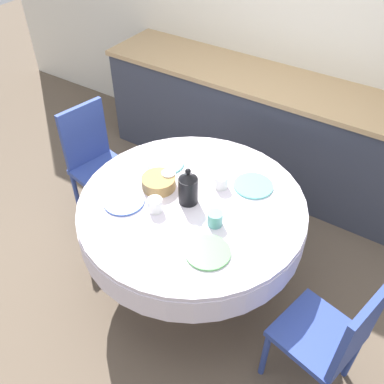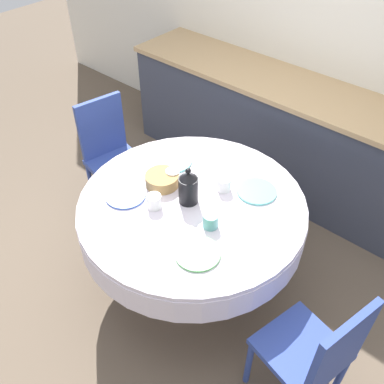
% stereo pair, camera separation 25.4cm
% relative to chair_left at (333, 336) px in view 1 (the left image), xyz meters
% --- Properties ---
extents(ground_plane, '(12.00, 12.00, 0.00)m').
position_rel_chair_left_xyz_m(ground_plane, '(-1.02, 0.24, -0.52)').
color(ground_plane, brown).
extents(wall_back, '(7.00, 0.05, 2.60)m').
position_rel_chair_left_xyz_m(wall_back, '(-1.02, 1.96, 0.78)').
color(wall_back, silver).
rests_on(wall_back, ground_plane).
extents(kitchen_counter, '(3.24, 0.64, 0.94)m').
position_rel_chair_left_xyz_m(kitchen_counter, '(-1.02, 1.62, -0.05)').
color(kitchen_counter, '#383D4C').
rests_on(kitchen_counter, ground_plane).
extents(dining_table, '(1.40, 1.40, 0.76)m').
position_rel_chair_left_xyz_m(dining_table, '(-1.02, 0.24, 0.11)').
color(dining_table, brown).
rests_on(dining_table, ground_plane).
extents(chair_left, '(0.48, 0.48, 0.95)m').
position_rel_chair_left_xyz_m(chair_left, '(0.00, 0.00, 0.00)').
color(chair_left, '#2D428E').
rests_on(chair_left, ground_plane).
extents(chair_right, '(0.47, 0.47, 0.95)m').
position_rel_chair_left_xyz_m(chair_right, '(-2.04, 0.45, 0.00)').
color(chair_right, '#2D428E').
rests_on(chair_right, ground_plane).
extents(plate_near_left, '(0.25, 0.25, 0.01)m').
position_rel_chair_left_xyz_m(plate_near_left, '(-1.36, 0.01, 0.24)').
color(plate_near_left, '#3856AD').
rests_on(plate_near_left, dining_table).
extents(cup_near_left, '(0.09, 0.09, 0.09)m').
position_rel_chair_left_xyz_m(cup_near_left, '(-1.16, 0.06, 0.28)').
color(cup_near_left, white).
rests_on(cup_near_left, dining_table).
extents(plate_near_right, '(0.25, 0.25, 0.01)m').
position_rel_chair_left_xyz_m(plate_near_right, '(-0.73, -0.05, 0.24)').
color(plate_near_right, '#5BA85B').
rests_on(plate_near_right, dining_table).
extents(cup_near_right, '(0.09, 0.09, 0.09)m').
position_rel_chair_left_xyz_m(cup_near_right, '(-0.81, 0.15, 0.28)').
color(cup_near_right, '#5BA39E').
rests_on(cup_near_right, dining_table).
extents(plate_far_left, '(0.25, 0.25, 0.01)m').
position_rel_chair_left_xyz_m(plate_far_left, '(-1.37, 0.45, 0.24)').
color(plate_far_left, '#60BCB7').
rests_on(plate_far_left, dining_table).
extents(cup_far_left, '(0.09, 0.09, 0.09)m').
position_rel_chair_left_xyz_m(cup_far_left, '(-1.24, 0.31, 0.28)').
color(cup_far_left, white).
rests_on(cup_far_left, dining_table).
extents(plate_far_right, '(0.25, 0.25, 0.01)m').
position_rel_chair_left_xyz_m(plate_far_right, '(-0.77, 0.57, 0.24)').
color(plate_far_right, '#60BCB7').
rests_on(plate_far_right, dining_table).
extents(cup_far_right, '(0.09, 0.09, 0.09)m').
position_rel_chair_left_xyz_m(cup_far_right, '(-0.94, 0.46, 0.28)').
color(cup_far_right, white).
rests_on(cup_far_right, dining_table).
extents(coffee_carafe, '(0.12, 0.12, 0.25)m').
position_rel_chair_left_xyz_m(coffee_carafe, '(-1.04, 0.23, 0.34)').
color(coffee_carafe, black).
rests_on(coffee_carafe, dining_table).
extents(bread_basket, '(0.21, 0.21, 0.08)m').
position_rel_chair_left_xyz_m(bread_basket, '(-1.27, 0.24, 0.27)').
color(bread_basket, '#AD844C').
rests_on(bread_basket, dining_table).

